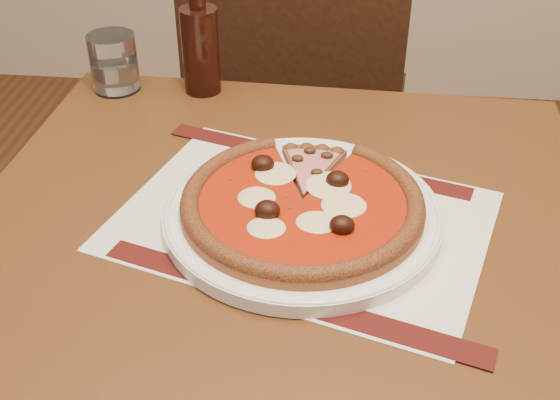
% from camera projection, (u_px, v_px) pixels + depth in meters
% --- Properties ---
extents(table, '(0.83, 0.83, 0.75)m').
position_uv_depth(table, '(278.00, 289.00, 0.93)').
color(table, brown).
rests_on(table, ground).
extents(chair_far, '(0.50, 0.50, 0.97)m').
position_uv_depth(chair_far, '(299.00, 98.00, 1.59)').
color(chair_far, black).
rests_on(chair_far, ground).
extents(placemat, '(0.52, 0.44, 0.00)m').
position_uv_depth(placemat, '(302.00, 221.00, 0.88)').
color(placemat, white).
rests_on(placemat, table).
extents(plate, '(0.35, 0.35, 0.02)m').
position_uv_depth(plate, '(302.00, 214.00, 0.88)').
color(plate, white).
rests_on(plate, placemat).
extents(pizza, '(0.30, 0.30, 0.04)m').
position_uv_depth(pizza, '(302.00, 202.00, 0.87)').
color(pizza, '#945023').
rests_on(pizza, plate).
extents(ham_slice, '(0.09, 0.13, 0.02)m').
position_uv_depth(ham_slice, '(312.00, 171.00, 0.93)').
color(ham_slice, '#945023').
rests_on(ham_slice, plate).
extents(water_glass, '(0.09, 0.09, 0.10)m').
position_uv_depth(water_glass, '(114.00, 62.00, 1.16)').
color(water_glass, white).
rests_on(water_glass, table).
extents(bottle, '(0.06, 0.06, 0.20)m').
position_uv_depth(bottle, '(200.00, 46.00, 1.14)').
color(bottle, '#36140D').
rests_on(bottle, table).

